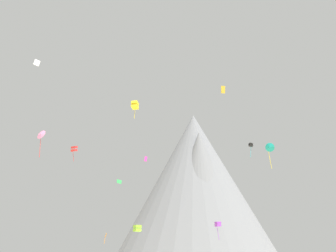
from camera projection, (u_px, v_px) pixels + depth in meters
rock_massif at (193, 189)px, 123.98m from camera, size 68.21×68.21×49.11m
kite_magenta_mid at (146, 159)px, 76.76m from camera, size 0.62×0.36×1.15m
kite_lime_low at (137, 228)px, 76.10m from camera, size 1.82×1.82×1.27m
kite_violet_low at (218, 224)px, 71.69m from camera, size 1.29×1.29×3.40m
kite_gold_high at (223, 90)px, 72.89m from camera, size 0.87×0.54×1.47m
kite_orange_low at (106, 236)px, 88.89m from camera, size 0.58×1.00×2.46m
kite_white_high at (37, 63)px, 66.74m from camera, size 0.79×0.93×1.36m
kite_yellow_high at (135, 105)px, 74.85m from camera, size 1.41×1.50×3.65m
kite_red_high at (74, 149)px, 96.30m from camera, size 1.56×1.63×4.23m
kite_teal_mid at (270, 148)px, 76.28m from camera, size 1.91×1.06×5.41m
kite_pink_high at (41, 135)px, 80.04m from camera, size 2.35×1.69×6.18m
kite_black_high at (251, 145)px, 91.45m from camera, size 1.12×1.09×3.51m
kite_green_mid at (119, 182)px, 80.64m from camera, size 0.89×0.96×0.97m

